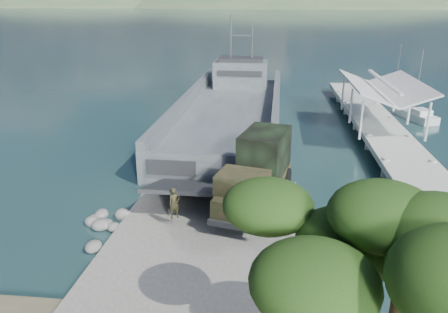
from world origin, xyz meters
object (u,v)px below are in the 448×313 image
(sailboat_near, at_px, (414,115))
(soldier, at_px, (175,210))
(overhang_tree, at_px, (383,259))
(landing_craft, at_px, (231,117))
(military_truck, at_px, (258,171))
(pier, at_px, (382,123))
(sailboat_far, at_px, (396,92))

(sailboat_near, bearing_deg, soldier, -147.47)
(soldier, relative_size, overhang_tree, 0.22)
(landing_craft, height_order, sailboat_near, landing_craft)
(sailboat_near, bearing_deg, military_truck, -144.63)
(pier, distance_m, military_truck, 18.23)
(soldier, bearing_deg, overhang_tree, -89.50)
(sailboat_near, bearing_deg, landing_craft, 173.72)
(sailboat_near, bearing_deg, overhang_tree, -128.16)
(pier, xyz_separation_m, sailboat_near, (5.31, 7.96, -1.20))
(landing_craft, xyz_separation_m, sailboat_near, (19.12, 4.59, -0.51))
(landing_craft, relative_size, military_truck, 4.18)
(overhang_tree, bearing_deg, pier, 76.48)
(soldier, xyz_separation_m, sailboat_far, (21.43, 38.60, -1.02))
(military_truck, bearing_deg, overhang_tree, -61.37)
(pier, bearing_deg, landing_craft, 166.27)
(overhang_tree, bearing_deg, sailboat_far, 74.72)
(sailboat_far, bearing_deg, sailboat_near, -112.96)
(pier, relative_size, overhang_tree, 5.55)
(landing_craft, xyz_separation_m, overhang_tree, (6.90, -32.16, 4.86))
(pier, bearing_deg, sailboat_far, 72.30)
(landing_craft, bearing_deg, sailboat_near, 14.49)
(landing_craft, height_order, sailboat_far, landing_craft)
(pier, height_order, overhang_tree, overhang_tree)
(military_truck, xyz_separation_m, sailboat_far, (17.09, 35.25, -2.13))
(pier, distance_m, landing_craft, 14.24)
(sailboat_near, relative_size, sailboat_far, 1.10)
(military_truck, relative_size, overhang_tree, 1.13)
(sailboat_near, distance_m, sailboat_far, 12.52)
(pier, bearing_deg, overhang_tree, -103.52)
(military_truck, height_order, sailboat_far, sailboat_far)
(soldier, bearing_deg, sailboat_near, 15.80)
(military_truck, height_order, overhang_tree, overhang_tree)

